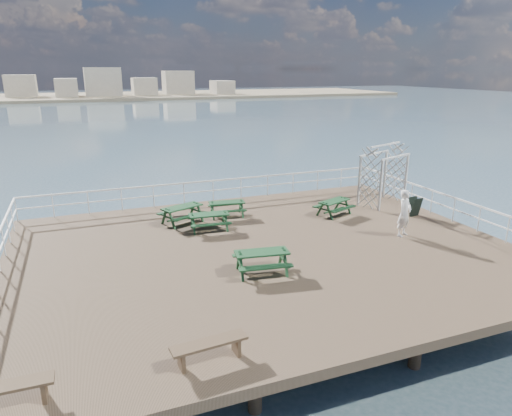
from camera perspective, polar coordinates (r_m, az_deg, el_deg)
The scene contains 13 objects.
ground at distance 16.96m, azimuth 1.09°, elevation -5.62°, with size 18.00×14.00×0.30m, color brown.
sea_backdrop at distance 149.86m, azimuth -14.45°, elevation 13.85°, with size 300.00×300.00×9.20m.
railing at distance 18.86m, azimuth -2.04°, elevation 0.04°, with size 17.77×13.76×1.10m.
picnic_table_a at distance 19.80m, azimuth -9.21°, elevation -0.35°, with size 2.14×1.96×0.85m.
picnic_table_b at distance 20.48m, azimuth -3.67°, elevation 0.28°, with size 1.74×1.48×0.77m.
picnic_table_c at distance 20.96m, azimuth 9.76°, elevation 0.46°, with size 1.94×1.76×0.77m.
picnic_table_d at distance 18.82m, azimuth -5.91°, elevation -1.26°, with size 1.72×1.43×0.79m.
picnic_table_e at distance 14.81m, azimuth 0.74°, elevation -6.18°, with size 1.92×1.64×0.84m.
flat_bench_near at distance 10.78m, azimuth -5.85°, elevation -16.86°, with size 1.79×0.57×0.51m.
flat_bench_far at distance 10.71m, azimuth -28.76°, elevation -19.40°, with size 1.76×0.45×0.50m.
trellis_arbor at distance 23.01m, azimuth 15.60°, elevation 3.68°, with size 2.67×2.03×2.96m.
sandwich_board at distance 21.71m, azimuth 19.24°, elevation 0.14°, with size 0.59×0.47×0.88m.
person at distance 18.84m, azimuth 18.08°, elevation -0.62°, with size 0.69×0.45×1.88m, color white.
Camera 1 is at (-5.94, -14.49, 6.37)m, focal length 32.00 mm.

